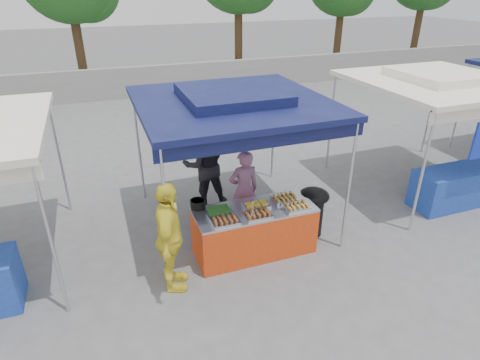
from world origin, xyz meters
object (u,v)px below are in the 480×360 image
object	(u,v)px
cooking_pot	(198,204)
wok_burner	(313,208)
vendor_table	(254,230)
customer_person	(170,238)
vendor_woman	(244,190)
helper_man	(205,165)

from	to	relation	value
cooking_pot	wok_burner	world-z (taller)	cooking_pot
vendor_table	customer_person	bearing A→B (deg)	-164.66
cooking_pot	customer_person	world-z (taller)	customer_person
customer_person	wok_burner	bearing A→B (deg)	-63.57
vendor_woman	customer_person	distance (m)	2.00
vendor_table	wok_burner	size ratio (longest dim) A/B	2.16
vendor_table	helper_man	bearing A→B (deg)	100.26
helper_man	cooking_pot	bearing A→B (deg)	74.26
vendor_table	cooking_pot	xyz separation A→B (m)	(-0.87, 0.35, 0.50)
vendor_table	helper_man	distance (m)	1.93
cooking_pot	vendor_woman	size ratio (longest dim) A/B	0.16
cooking_pot	customer_person	size ratio (longest dim) A/B	0.14
vendor_table	cooking_pot	distance (m)	1.06
cooking_pot	wok_burner	size ratio (longest dim) A/B	0.27
cooking_pot	vendor_woman	xyz separation A→B (m)	(0.98, 0.45, -0.15)
wok_burner	customer_person	size ratio (longest dim) A/B	0.52
vendor_woman	helper_man	size ratio (longest dim) A/B	0.85
vendor_woman	helper_man	distance (m)	1.14
wok_burner	helper_man	distance (m)	2.31
helper_man	customer_person	distance (m)	2.52
vendor_woman	helper_man	bearing A→B (deg)	-66.16
vendor_table	vendor_woman	world-z (taller)	vendor_woman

